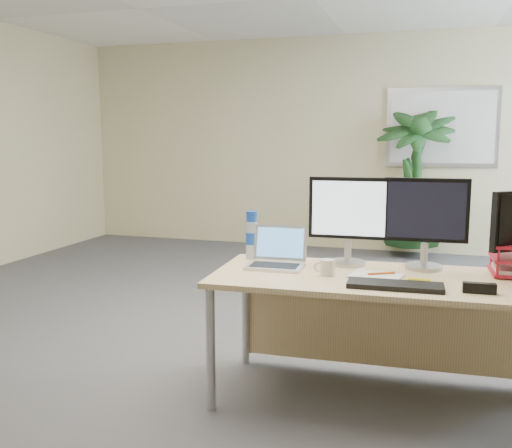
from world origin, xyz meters
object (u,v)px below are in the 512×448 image
(monitor_left, at_px, (349,215))
(monitor_right, at_px, (426,217))
(desk, at_px, (383,298))
(floor_plant, at_px, (412,195))
(laptop, at_px, (277,256))

(monitor_left, relative_size, monitor_right, 0.99)
(desk, bearing_deg, monitor_left, 146.91)
(floor_plant, relative_size, laptop, 4.62)
(floor_plant, distance_m, laptop, 3.97)
(floor_plant, bearing_deg, monitor_right, -87.10)
(monitor_left, relative_size, laptop, 1.56)
(desk, height_order, floor_plant, floor_plant)
(floor_plant, xyz_separation_m, monitor_left, (-0.23, -3.77, 0.24))
(monitor_left, height_order, laptop, monitor_left)
(monitor_right, distance_m, laptop, 0.86)
(floor_plant, distance_m, monitor_right, 3.76)
(desk, xyz_separation_m, floor_plant, (0.01, 3.91, 0.20))
(monitor_right, bearing_deg, floor_plant, 92.90)
(desk, bearing_deg, floor_plant, 89.80)
(floor_plant, relative_size, monitor_right, 2.94)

